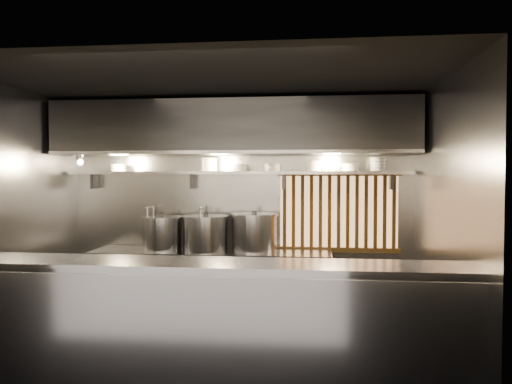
% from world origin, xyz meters
% --- Properties ---
extents(floor, '(4.50, 4.50, 0.00)m').
position_xyz_m(floor, '(0.00, 0.00, 0.00)').
color(floor, black).
rests_on(floor, ground).
extents(ceiling, '(4.50, 4.50, 0.00)m').
position_xyz_m(ceiling, '(0.00, 0.00, 2.80)').
color(ceiling, black).
rests_on(ceiling, wall_back).
extents(wall_back, '(4.50, 0.00, 4.50)m').
position_xyz_m(wall_back, '(0.00, 1.50, 1.40)').
color(wall_back, gray).
rests_on(wall_back, floor).
extents(wall_left, '(0.00, 3.00, 3.00)m').
position_xyz_m(wall_left, '(-2.25, 0.00, 1.40)').
color(wall_left, gray).
rests_on(wall_left, floor).
extents(wall_right, '(0.00, 3.00, 3.00)m').
position_xyz_m(wall_right, '(2.25, 0.00, 1.40)').
color(wall_right, gray).
rests_on(wall_right, floor).
extents(serving_counter, '(4.50, 0.56, 1.13)m').
position_xyz_m(serving_counter, '(0.00, -0.96, 0.57)').
color(serving_counter, '#99999F').
rests_on(serving_counter, floor).
extents(cooking_bench, '(3.00, 0.70, 0.90)m').
position_xyz_m(cooking_bench, '(-0.30, 1.13, 0.45)').
color(cooking_bench, '#99999F').
rests_on(cooking_bench, floor).
extents(bowl_shelf, '(4.40, 0.34, 0.04)m').
position_xyz_m(bowl_shelf, '(0.00, 1.32, 1.88)').
color(bowl_shelf, '#99999F').
rests_on(bowl_shelf, wall_back).
extents(exhaust_hood, '(4.40, 0.81, 0.65)m').
position_xyz_m(exhaust_hood, '(0.00, 1.10, 2.42)').
color(exhaust_hood, '#2D2D30').
rests_on(exhaust_hood, ceiling).
extents(wood_screen, '(1.56, 0.09, 1.04)m').
position_xyz_m(wood_screen, '(1.30, 1.45, 1.38)').
color(wood_screen, '#FDB672').
rests_on(wood_screen, wall_back).
extents(faucet_left, '(0.04, 0.30, 0.50)m').
position_xyz_m(faucet_left, '(-1.15, 1.37, 1.31)').
color(faucet_left, silver).
rests_on(faucet_left, wall_back).
extents(faucet_right, '(0.04, 0.30, 0.50)m').
position_xyz_m(faucet_right, '(-0.45, 1.37, 1.31)').
color(faucet_right, silver).
rests_on(faucet_right, wall_back).
extents(heat_lamp, '(0.25, 0.35, 0.20)m').
position_xyz_m(heat_lamp, '(-1.90, 0.85, 2.07)').
color(heat_lamp, '#99999F').
rests_on(heat_lamp, exhaust_hood).
extents(pendant_bulb, '(0.09, 0.09, 0.19)m').
position_xyz_m(pendant_bulb, '(-0.10, 1.20, 1.96)').
color(pendant_bulb, '#2D2D30').
rests_on(pendant_bulb, exhaust_hood).
extents(stock_pot_left, '(0.69, 0.69, 0.46)m').
position_xyz_m(stock_pot_left, '(-0.93, 1.12, 1.11)').
color(stock_pot_left, '#99999F').
rests_on(stock_pot_left, cooking_bench).
extents(stock_pot_mid, '(0.70, 0.70, 0.48)m').
position_xyz_m(stock_pot_mid, '(-0.36, 1.09, 1.12)').
color(stock_pot_mid, '#99999F').
rests_on(stock_pot_mid, cooking_bench).
extents(stock_pot_right, '(0.79, 0.79, 0.51)m').
position_xyz_m(stock_pot_right, '(0.24, 1.17, 1.14)').
color(stock_pot_right, '#99999F').
rests_on(stock_pot_right, cooking_bench).
extents(bowl_stack_0, '(0.21, 0.21, 0.09)m').
position_xyz_m(bowl_stack_0, '(-1.58, 1.32, 1.95)').
color(bowl_stack_0, white).
rests_on(bowl_stack_0, bowl_shelf).
extents(bowl_stack_1, '(0.22, 0.22, 0.17)m').
position_xyz_m(bowl_stack_1, '(-0.36, 1.32, 1.98)').
color(bowl_stack_1, white).
rests_on(bowl_stack_1, bowl_shelf).
extents(bowl_stack_2, '(0.23, 0.23, 0.09)m').
position_xyz_m(bowl_stack_2, '(0.02, 1.32, 1.95)').
color(bowl_stack_2, white).
rests_on(bowl_stack_2, bowl_shelf).
extents(bowl_stack_3, '(0.21, 0.21, 0.09)m').
position_xyz_m(bowl_stack_3, '(0.46, 1.32, 1.95)').
color(bowl_stack_3, white).
rests_on(bowl_stack_3, bowl_shelf).
extents(bowl_stack_4, '(0.20, 0.20, 0.13)m').
position_xyz_m(bowl_stack_4, '(0.98, 1.32, 1.97)').
color(bowl_stack_4, white).
rests_on(bowl_stack_4, bowl_shelf).
extents(bowl_stack_5, '(0.23, 0.23, 0.09)m').
position_xyz_m(bowl_stack_5, '(1.43, 1.32, 1.95)').
color(bowl_stack_5, white).
rests_on(bowl_stack_5, bowl_shelf).
extents(bowl_stack_6, '(0.23, 0.23, 0.17)m').
position_xyz_m(bowl_stack_6, '(1.78, 1.32, 1.98)').
color(bowl_stack_6, white).
rests_on(bowl_stack_6, bowl_shelf).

